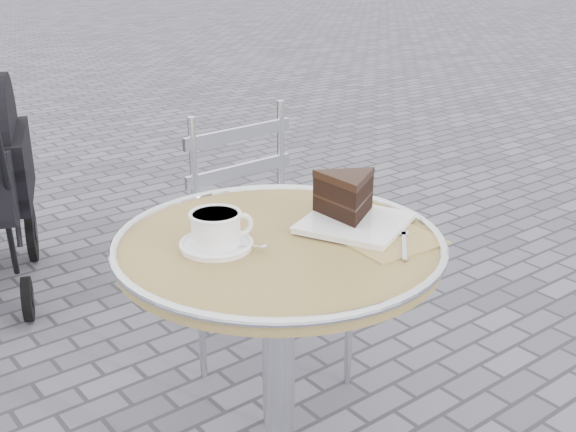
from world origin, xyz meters
TOP-DOWN VIEW (x-y plane):
  - cafe_table at (0.00, 0.00)m, footprint 0.72×0.72m
  - cappuccino_set at (-0.12, 0.05)m, footprint 0.16×0.16m
  - cake_plate_set at (0.19, -0.02)m, footprint 0.28×0.36m
  - bistro_chair at (0.32, 0.55)m, footprint 0.40×0.40m

SIDE VIEW (x-z plane):
  - bistro_chair at x=0.32m, z-range 0.10..0.97m
  - cafe_table at x=0.00m, z-range 0.20..0.94m
  - cappuccino_set at x=-0.12m, z-range 0.73..0.80m
  - cake_plate_set at x=0.19m, z-range 0.73..0.84m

